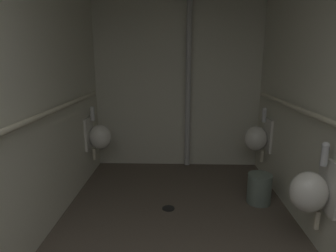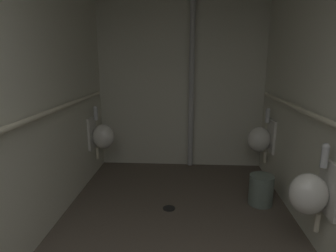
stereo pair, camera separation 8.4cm
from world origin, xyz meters
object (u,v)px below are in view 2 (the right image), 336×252
Objects in this scene: floor_drain at (169,208)px; waste_bin at (261,190)px; urinal_right_far at (261,138)px; standpipe_back_wall at (192,77)px; urinal_right_mid at (311,193)px; urinal_left_mid at (102,136)px.

floor_drain is 1.07m from waste_bin.
waste_bin reaches higher than floor_drain.
urinal_right_far is 1.29m from standpipe_back_wall.
urinal_right_mid is at bearing -90.00° from urinal_right_far.
urinal_left_mid is 2.17m from urinal_right_far.
urinal_right_mid is 1.00m from waste_bin.
standpipe_back_wall is (-0.93, 0.45, 0.78)m from urinal_right_far.
floor_drain is at bearing 148.37° from urinal_right_mid.
urinal_left_mid is at bearing 143.72° from urinal_right_mid.
waste_bin is (-0.13, 0.90, -0.42)m from urinal_right_mid.
standpipe_back_wall is 1.83m from waste_bin.
standpipe_back_wall is (1.24, 0.44, 0.78)m from urinal_left_mid.
floor_drain is at bearing -41.19° from urinal_left_mid.
floor_drain is at bearing -144.24° from urinal_right_far.
urinal_left_mid is 2.17× the size of waste_bin.
waste_bin is at bearing 98.51° from urinal_right_mid.
urinal_right_far is 1.57m from floor_drain.
urinal_left_mid is 1.44m from floor_drain.
urinal_right_far is at bearing 90.00° from urinal_right_mid.
standpipe_back_wall is 19.26× the size of floor_drain.
standpipe_back_wall is 1.90m from floor_drain.
urinal_right_mid is at bearing -65.39° from standpipe_back_wall.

